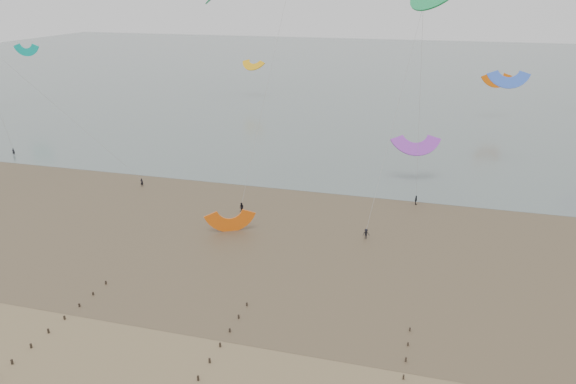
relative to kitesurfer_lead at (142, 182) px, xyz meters
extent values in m
plane|color=brown|center=(27.50, -44.55, -0.76)|extent=(500.00, 500.00, 0.00)
plane|color=#475654|center=(27.50, 155.45, -0.73)|extent=(500.00, 500.00, 0.00)
plane|color=#473A28|center=(27.50, -9.55, -0.75)|extent=(500.00, 500.00, 0.00)
ellipsoid|color=slate|center=(9.50, -22.55, -0.76)|extent=(23.60, 14.36, 0.01)
ellipsoid|color=slate|center=(39.50, -6.55, -0.76)|extent=(33.64, 18.32, 0.01)
ellipsoid|color=slate|center=(-12.50, -4.55, -0.76)|extent=(26.95, 14.22, 0.01)
cube|color=black|center=(13.50, -48.34, -0.50)|extent=(0.16, 0.16, 0.62)
cube|color=black|center=(13.50, -45.71, -0.52)|extent=(0.16, 0.16, 0.59)
cube|color=black|center=(13.50, -43.08, -0.53)|extent=(0.16, 0.16, 0.57)
cube|color=black|center=(13.50, -40.44, -0.55)|extent=(0.16, 0.16, 0.54)
cube|color=black|center=(13.50, -37.81, -0.56)|extent=(0.16, 0.16, 0.51)
cube|color=black|center=(13.50, -35.18, -0.57)|extent=(0.16, 0.16, 0.48)
cube|color=black|center=(13.50, -32.55, -0.59)|extent=(0.16, 0.16, 0.45)
cube|color=black|center=(31.50, -45.71, -0.52)|extent=(0.16, 0.16, 0.59)
cube|color=black|center=(31.50, -43.08, -0.53)|extent=(0.16, 0.16, 0.57)
cube|color=black|center=(31.50, -40.44, -0.55)|extent=(0.16, 0.16, 0.54)
cube|color=black|center=(31.50, -37.81, -0.56)|extent=(0.16, 0.16, 0.51)
cube|color=black|center=(31.50, -35.18, -0.57)|extent=(0.16, 0.16, 0.48)
cube|color=black|center=(31.50, -32.55, -0.59)|extent=(0.16, 0.16, 0.45)
cube|color=black|center=(49.50, -40.44, -0.55)|extent=(0.16, 0.16, 0.54)
cube|color=black|center=(49.50, -37.81, -0.56)|extent=(0.16, 0.16, 0.51)
cube|color=black|center=(49.50, -35.18, -0.57)|extent=(0.16, 0.16, 0.48)
cube|color=black|center=(49.50, -32.55, -0.59)|extent=(0.16, 0.16, 0.45)
imported|color=black|center=(0.00, 0.00, 0.00)|extent=(0.57, 0.39, 1.53)
imported|color=black|center=(-36.21, 10.35, -0.02)|extent=(0.65, 0.58, 1.50)
imported|color=black|center=(21.36, -6.55, 0.02)|extent=(0.91, 0.80, 1.57)
imported|color=black|center=(41.78, -11.21, 0.01)|extent=(1.15, 0.92, 1.55)
imported|color=black|center=(47.74, 4.26, 0.02)|extent=(0.50, 0.96, 1.57)
camera|label=1|loc=(50.76, -83.90, 33.08)|focal=35.00mm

